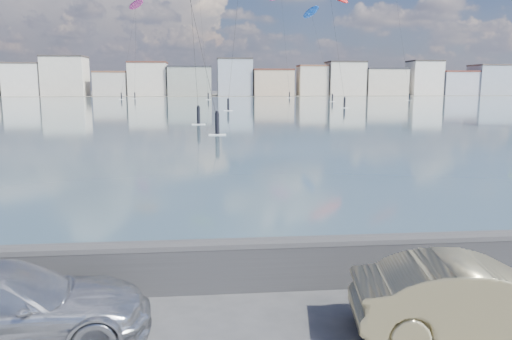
{
  "coord_description": "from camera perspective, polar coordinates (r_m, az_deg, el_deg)",
  "views": [
    {
      "loc": [
        -0.06,
        -6.66,
        4.03
      ],
      "look_at": [
        1.0,
        4.0,
        2.2
      ],
      "focal_mm": 35.0,
      "sensor_mm": 36.0,
      "label": 1
    }
  ],
  "objects": [
    {
      "name": "bay_water",
      "position": [
        98.24,
        -5.69,
        7.29
      ],
      "size": [
        500.0,
        177.0,
        0.0
      ],
      "primitive_type": "cube",
      "color": "#305059",
      "rests_on": "ground"
    },
    {
      "name": "seawall",
      "position": [
        9.97,
        -5.07,
        -10.57
      ],
      "size": [
        400.0,
        0.36,
        1.08
      ],
      "color": "#28282B",
      "rests_on": "ground"
    },
    {
      "name": "far_buildings",
      "position": [
        192.68,
        -5.36,
        10.24
      ],
      "size": [
        240.79,
        13.26,
        14.6
      ],
      "color": "#B2B7C6",
      "rests_on": "ground"
    },
    {
      "name": "car_champagne",
      "position": [
        8.96,
        23.95,
        -13.38
      ],
      "size": [
        4.07,
        1.93,
        1.29
      ],
      "primitive_type": "imported",
      "rotation": [
        0.0,
        0.0,
        1.42
      ],
      "color": "tan",
      "rests_on": "ground"
    },
    {
      "name": "kitesurfer_2",
      "position": [
        162.22,
        -13.57,
        17.78
      ],
      "size": [
        7.41,
        18.83,
        29.65
      ],
      "color": "#E5338C",
      "rests_on": "ground"
    },
    {
      "name": "far_shore_strip",
      "position": [
        206.7,
        -5.73,
        8.52
      ],
      "size": [
        500.0,
        60.0,
        0.0
      ],
      "primitive_type": "cube",
      "color": "#4C473D",
      "rests_on": "ground"
    },
    {
      "name": "kitesurfer_0",
      "position": [
        136.57,
        6.33,
        17.32
      ],
      "size": [
        5.87,
        17.15,
        24.49
      ],
      "color": "blue",
      "rests_on": "ground"
    },
    {
      "name": "car_silver",
      "position": [
        8.86,
        -27.02,
        -13.82
      ],
      "size": [
        4.69,
        2.39,
        1.3
      ],
      "primitive_type": "imported",
      "rotation": [
        0.0,
        0.0,
        1.7
      ],
      "color": "silver",
      "rests_on": "ground"
    }
  ]
}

